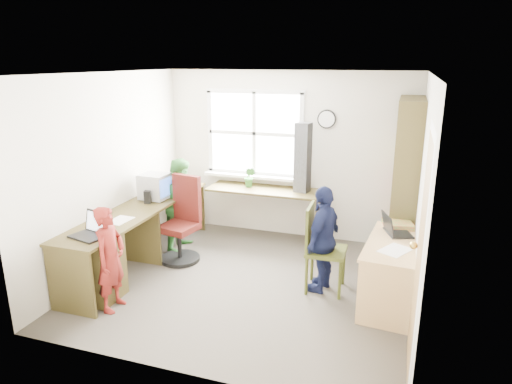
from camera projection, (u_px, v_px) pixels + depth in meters
room at (253, 181)px, 5.13m from camera, size 3.64×3.44×2.44m
l_desk at (137, 242)px, 5.39m from camera, size 2.38×2.95×0.75m
right_desk at (394, 259)px, 4.83m from camera, size 0.66×1.25×0.69m
bookshelf at (405, 187)px, 5.68m from camera, size 0.30×1.02×2.10m
swivel_chair at (182, 224)px, 5.92m from camera, size 0.60×0.60×1.11m
wooden_chair at (320, 245)px, 5.11m from camera, size 0.44×0.44×0.99m
crt_monitor at (154, 186)px, 6.02m from camera, size 0.36×0.33×0.34m
laptop_left at (92, 230)px, 4.79m from camera, size 0.42×0.37×0.24m
laptop_right at (394, 229)px, 5.00m from camera, size 0.38×0.41×0.23m
speaker_a at (148, 197)px, 5.87m from camera, size 0.10×0.10×0.17m
speaker_b at (167, 185)px, 6.37m from camera, size 0.11×0.11×0.19m
cd_tower at (303, 158)px, 6.28m from camera, size 0.23×0.21×0.97m
game_box at (398, 224)px, 5.22m from camera, size 0.38×0.38×0.06m
paper_a at (120, 220)px, 5.26m from camera, size 0.23×0.31×0.00m
paper_b at (395, 250)px, 4.57m from camera, size 0.36×0.40×0.00m
potted_plant at (250, 177)px, 6.60m from camera, size 0.19×0.17×0.30m
person_red at (110, 259)px, 4.69m from camera, size 0.29×0.42×1.12m
person_green at (183, 204)px, 6.24m from camera, size 0.48×0.62×1.27m
person_navy at (323, 239)px, 5.08m from camera, size 0.46×0.77×1.23m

